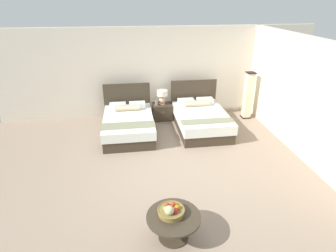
# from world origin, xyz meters

# --- Properties ---
(ground_plane) EXTENTS (9.58, 10.10, 0.02)m
(ground_plane) POSITION_xyz_m (0.00, 0.00, -0.01)
(ground_plane) COLOR gray
(wall_back) EXTENTS (9.58, 0.12, 2.67)m
(wall_back) POSITION_xyz_m (0.00, 3.25, 1.34)
(wall_back) COLOR beige
(wall_back) RESTS_ON ground
(wall_side_right) EXTENTS (0.12, 5.70, 2.67)m
(wall_side_right) POSITION_xyz_m (2.99, 0.40, 1.34)
(wall_side_right) COLOR beige
(wall_side_right) RESTS_ON ground
(bed_near_window) EXTENTS (1.36, 2.05, 1.14)m
(bed_near_window) POSITION_xyz_m (-1.01, 1.92, 0.29)
(bed_near_window) COLOR #3A2F22
(bed_near_window) RESTS_ON ground
(bed_near_corner) EXTENTS (1.39, 2.05, 1.16)m
(bed_near_corner) POSITION_xyz_m (1.01, 1.92, 0.30)
(bed_near_corner) COLOR #3A2F22
(bed_near_corner) RESTS_ON ground
(nightstand) EXTENTS (0.60, 0.49, 0.48)m
(nightstand) POSITION_xyz_m (0.03, 2.76, 0.24)
(nightstand) COLOR #3A2F22
(nightstand) RESTS_ON ground
(table_lamp) EXTENTS (0.32, 0.32, 0.43)m
(table_lamp) POSITION_xyz_m (0.03, 2.78, 0.75)
(table_lamp) COLOR tan
(table_lamp) RESTS_ON nightstand
(vase) EXTENTS (0.09, 0.09, 0.16)m
(vase) POSITION_xyz_m (-0.15, 2.72, 0.57)
(vase) COLOR gray
(vase) RESTS_ON nightstand
(coffee_table) EXTENTS (0.83, 0.83, 0.43)m
(coffee_table) POSITION_xyz_m (-0.38, -1.89, 0.31)
(coffee_table) COLOR #3A2F22
(coffee_table) RESTS_ON ground
(fruit_bowl) EXTENTS (0.42, 0.42, 0.21)m
(fruit_bowl) POSITION_xyz_m (-0.41, -1.85, 0.49)
(fruit_bowl) COLOR olive
(fruit_bowl) RESTS_ON coffee_table
(floor_lamp_corner) EXTENTS (0.26, 0.26, 1.42)m
(floor_lamp_corner) POSITION_xyz_m (2.62, 2.53, 0.71)
(floor_lamp_corner) COLOR black
(floor_lamp_corner) RESTS_ON ground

